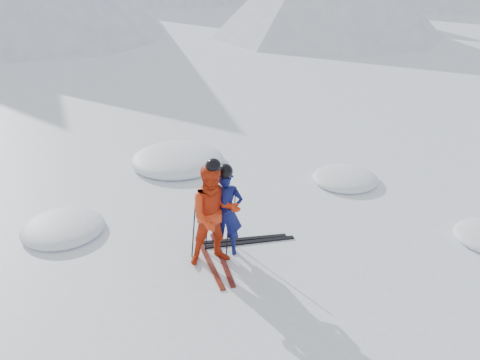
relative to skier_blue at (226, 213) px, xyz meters
name	(u,v)px	position (x,y,z in m)	size (l,w,h in m)	color
ground	(320,228)	(2.00, 0.08, -0.81)	(160.00, 160.00, 0.00)	white
skier_blue	(226,213)	(0.00, 0.00, 0.00)	(0.59, 0.39, 1.63)	#0D124F
skier_red	(215,215)	(-0.28, -0.19, 0.11)	(0.90, 0.70, 1.85)	red
pole_blue_left	(207,225)	(-0.30, 0.15, -0.27)	(0.02, 0.02, 1.08)	black
pole_blue_right	(234,217)	(0.25, 0.25, -0.27)	(0.02, 0.02, 1.08)	black
pole_red_left	(194,227)	(-0.58, 0.06, -0.20)	(0.02, 0.02, 1.23)	black
pole_red_right	(228,223)	(0.02, -0.04, -0.20)	(0.02, 0.02, 1.23)	black
ski_worn_left	(209,262)	(-0.40, -0.19, -0.80)	(0.09, 1.70, 0.03)	black
ski_worn_right	(222,259)	(-0.16, -0.19, -0.80)	(0.09, 1.70, 0.03)	black
ski_loose_a	(242,239)	(0.42, 0.27, -0.80)	(0.09, 1.70, 0.03)	black
ski_loose_b	(250,242)	(0.52, 0.12, -0.80)	(0.09, 1.70, 0.03)	black
snow_lumps	(213,183)	(0.75, 2.84, -0.81)	(8.91, 7.58, 0.51)	white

